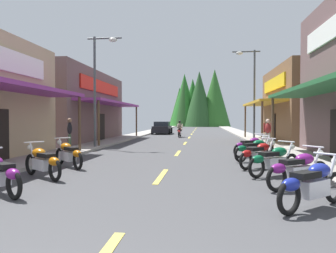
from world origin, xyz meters
TOP-DOWN VIEW (x-y plane):
  - ground at (0.00, 27.01)m, footprint 9.09×84.01m
  - sidewalk_left at (-5.54, 27.01)m, footprint 2.00×84.01m
  - sidewalk_right at (5.54, 27.01)m, footprint 2.00×84.01m
  - centerline_dashes at (0.00, 29.72)m, footprint 0.16×57.46m
  - storefront_left_far at (-9.63, 21.89)m, footprint 8.05×12.19m
  - storefront_right_far at (10.86, 22.70)m, footprint 10.51×9.16m
  - streetlamp_left at (-4.66, 15.96)m, footprint 1.99×0.30m
  - streetlamp_right at (4.67, 21.84)m, footprint 1.99×0.30m
  - motorcycle_parked_right_0 at (3.31, 4.83)m, footprint 1.70×1.46m
  - motorcycle_parked_right_1 at (3.56, 6.59)m, footprint 1.84×1.27m
  - motorcycle_parked_right_2 at (3.36, 8.26)m, footprint 1.78×1.35m
  - motorcycle_parked_right_3 at (3.19, 9.77)m, footprint 1.62×1.54m
  - motorcycle_parked_right_4 at (3.31, 11.50)m, footprint 1.82×1.29m
  - motorcycle_parked_right_5 at (3.40, 13.01)m, footprint 1.78×1.35m
  - motorcycle_parked_left_1 at (-3.37, 7.17)m, footprint 1.79×1.34m
  - motorcycle_parked_left_2 at (-3.47, 9.13)m, footprint 1.66×1.51m
  - rider_cruising_lead at (-0.91, 27.40)m, footprint 0.60×2.14m
  - pedestrian_by_shop at (-5.90, 14.69)m, footprint 0.36×0.55m
  - pedestrian_browsing at (5.08, 17.74)m, footprint 0.44×0.44m
  - parked_car_curbside at (-3.34, 33.43)m, footprint 2.13×4.33m
  - treeline_backdrop at (-0.61, 69.26)m, footprint 14.29×12.42m

SIDE VIEW (x-z plane):
  - ground at x=0.00m, z-range -0.10..0.00m
  - centerline_dashes at x=0.00m, z-range 0.00..0.01m
  - sidewalk_left at x=-5.54m, z-range 0.00..0.12m
  - sidewalk_right at x=5.54m, z-range 0.00..0.12m
  - motorcycle_parked_right_0 at x=3.31m, z-range -0.03..1.01m
  - motorcycle_parked_right_1 at x=3.56m, z-range -0.03..1.01m
  - motorcycle_parked_right_2 at x=3.36m, z-range -0.03..1.01m
  - motorcycle_parked_right_3 at x=3.19m, z-range -0.03..1.01m
  - motorcycle_parked_right_4 at x=3.31m, z-range -0.03..1.01m
  - motorcycle_parked_right_5 at x=3.40m, z-range -0.03..1.01m
  - motorcycle_parked_left_1 at x=-3.37m, z-range -0.03..1.01m
  - motorcycle_parked_left_2 at x=-3.47m, z-range -0.03..1.01m
  - rider_cruising_lead at x=-0.91m, z-range -0.13..1.44m
  - parked_car_curbside at x=-3.34m, z-range -0.01..1.39m
  - pedestrian_browsing at x=5.08m, z-range 0.14..1.84m
  - pedestrian_by_shop at x=-5.90m, z-range 0.14..1.89m
  - storefront_left_far at x=-9.63m, z-range 0.00..5.32m
  - storefront_right_far at x=10.86m, z-range 0.00..5.53m
  - streetlamp_left at x=-4.66m, z-range 0.94..7.34m
  - streetlamp_right at x=4.67m, z-range 0.95..7.65m
  - treeline_backdrop at x=-0.61m, z-range -0.51..12.12m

